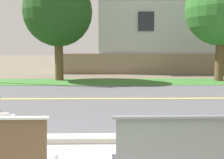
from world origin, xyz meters
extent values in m
plane|color=#665B4C|center=(0.00, 8.00, 0.00)|extent=(140.00, 140.00, 0.00)
cube|color=#ADA89E|center=(0.00, 2.35, 0.06)|extent=(44.00, 0.30, 0.11)
cube|color=#515156|center=(0.00, 6.50, 0.00)|extent=(52.00, 8.00, 0.01)
cube|color=#E0CC4C|center=(0.00, 6.50, 0.01)|extent=(48.00, 0.14, 0.01)
cube|color=#38702D|center=(0.00, 11.22, 0.01)|extent=(48.00, 2.80, 0.02)
cube|color=slate|center=(1.18, 0.29, 0.71)|extent=(1.68, 0.12, 0.52)
cylinder|color=slate|center=(1.18, 0.28, 0.99)|extent=(1.75, 0.04, 0.04)
cylinder|color=#333D56|center=(-0.89, 0.68, 0.51)|extent=(0.15, 0.42, 0.15)
cylinder|color=silver|center=(-0.76, 0.51, 0.73)|extent=(0.09, 0.09, 0.46)
cylinder|color=brown|center=(-2.35, 12.03, 1.14)|extent=(0.45, 0.45, 2.28)
sphere|color=#1E4719|center=(-2.35, 12.03, 3.65)|extent=(3.65, 3.65, 3.65)
cylinder|color=brown|center=(6.24, 11.60, 1.17)|extent=(0.46, 0.46, 2.35)
sphere|color=#2D6B28|center=(6.24, 11.60, 3.76)|extent=(3.76, 3.76, 3.76)
cube|color=gray|center=(3.29, 15.86, 0.70)|extent=(13.00, 0.36, 1.40)
cube|color=#B7BCC1|center=(5.55, 19.06, 3.26)|extent=(11.78, 6.40, 6.52)
cube|color=#232833|center=(2.90, 15.83, 3.59)|extent=(1.10, 0.06, 1.30)
cube|color=#232833|center=(8.20, 15.83, 3.59)|extent=(1.10, 0.06, 1.30)
camera|label=1|loc=(0.26, -2.19, 1.64)|focal=41.88mm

